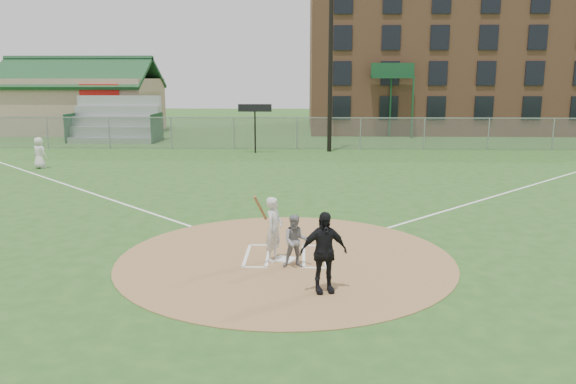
{
  "coord_description": "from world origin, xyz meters",
  "views": [
    {
      "loc": [
        0.44,
        -13.47,
        4.45
      ],
      "look_at": [
        0.0,
        2.0,
        1.3
      ],
      "focal_mm": 35.0,
      "sensor_mm": 36.0,
      "label": 1
    }
  ],
  "objects_px": {
    "batter_at_plate": "(274,229)",
    "home_plate": "(285,259)",
    "ondeck_player": "(39,153)",
    "catcher": "(296,241)",
    "umpire": "(323,252)"
  },
  "relations": [
    {
      "from": "umpire",
      "to": "batter_at_plate",
      "type": "relative_size",
      "value": 0.98
    },
    {
      "from": "umpire",
      "to": "ondeck_player",
      "type": "bearing_deg",
      "value": 115.15
    },
    {
      "from": "home_plate",
      "to": "catcher",
      "type": "height_order",
      "value": "catcher"
    },
    {
      "from": "home_plate",
      "to": "batter_at_plate",
      "type": "height_order",
      "value": "batter_at_plate"
    },
    {
      "from": "ondeck_player",
      "to": "catcher",
      "type": "bearing_deg",
      "value": 153.09
    },
    {
      "from": "batter_at_plate",
      "to": "catcher",
      "type": "bearing_deg",
      "value": -39.95
    },
    {
      "from": "batter_at_plate",
      "to": "home_plate",
      "type": "bearing_deg",
      "value": 10.9
    },
    {
      "from": "catcher",
      "to": "umpire",
      "type": "xyz_separation_m",
      "value": [
        0.6,
        -1.58,
        0.23
      ]
    },
    {
      "from": "catcher",
      "to": "ondeck_player",
      "type": "distance_m",
      "value": 19.65
    },
    {
      "from": "home_plate",
      "to": "umpire",
      "type": "distance_m",
      "value": 2.42
    },
    {
      "from": "ondeck_player",
      "to": "batter_at_plate",
      "type": "xyz_separation_m",
      "value": [
        12.51,
        -14.23,
        0.05
      ]
    },
    {
      "from": "umpire",
      "to": "ondeck_player",
      "type": "height_order",
      "value": "umpire"
    },
    {
      "from": "home_plate",
      "to": "catcher",
      "type": "bearing_deg",
      "value": -62.17
    },
    {
      "from": "catcher",
      "to": "batter_at_plate",
      "type": "distance_m",
      "value": 0.73
    },
    {
      "from": "umpire",
      "to": "batter_at_plate",
      "type": "height_order",
      "value": "batter_at_plate"
    }
  ]
}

